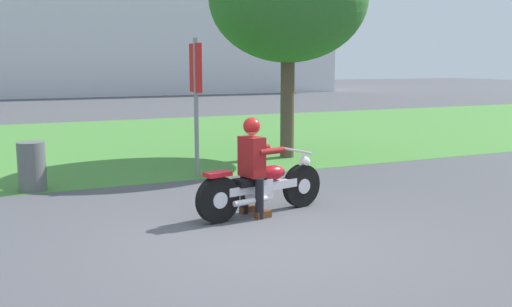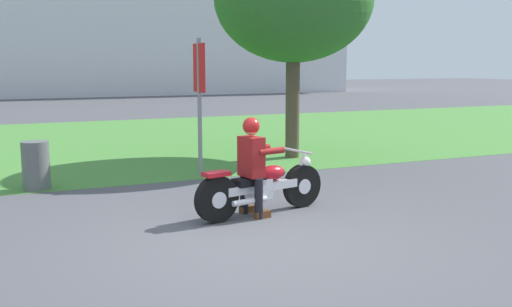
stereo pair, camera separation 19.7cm
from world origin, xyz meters
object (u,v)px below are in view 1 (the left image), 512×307
rider_lead (253,159)px  trash_can (32,166)px  motorcycle_lead (262,187)px  sign_banner (196,86)px

rider_lead → trash_can: rider_lead is taller
motorcycle_lead → sign_banner: size_ratio=0.81×
motorcycle_lead → rider_lead: (-0.17, -0.03, 0.43)m
motorcycle_lead → trash_can: 4.17m
motorcycle_lead → trash_can: bearing=121.4°
rider_lead → trash_can: size_ratio=1.69×
rider_lead → sign_banner: size_ratio=0.54×
trash_can → rider_lead: bearing=-48.7°
motorcycle_lead → trash_can: motorcycle_lead is taller
motorcycle_lead → sign_banner: sign_banner is taller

